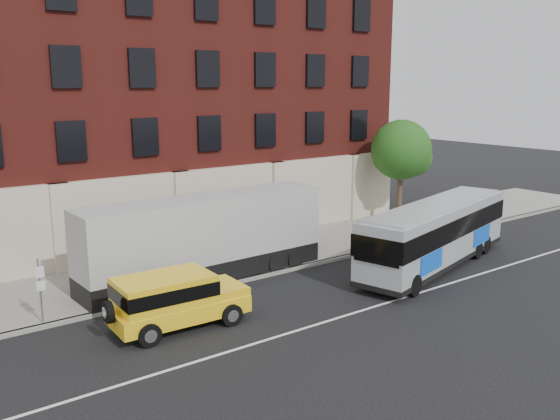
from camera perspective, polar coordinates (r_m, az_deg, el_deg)
ground at (r=21.86m, az=5.58°, el=-10.86°), size 120.00×120.00×0.00m
sidewalk at (r=28.72m, az=-6.58°, el=-5.07°), size 60.00×6.00×0.15m
kerb at (r=26.28m, az=-3.27°, el=-6.64°), size 60.00×0.25×0.15m
lane_line at (r=22.20m, az=4.70°, el=-10.46°), size 60.00×0.12×0.01m
building at (r=34.57m, az=-13.62°, el=10.22°), size 30.00×12.10×15.00m
sign_pole at (r=22.72m, az=-21.86°, el=-6.90°), size 0.30×0.20×2.50m
street_tree at (r=36.69m, az=11.53°, el=5.42°), size 3.60×3.60×6.20m
city_bus at (r=28.75m, az=14.64°, el=-2.05°), size 11.35×5.10×3.04m
yellow_suv at (r=21.48m, az=-10.17°, el=-8.23°), size 5.13×2.39×1.94m
shipping_container at (r=26.09m, az=-7.15°, el=-2.82°), size 11.21×2.68×3.72m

